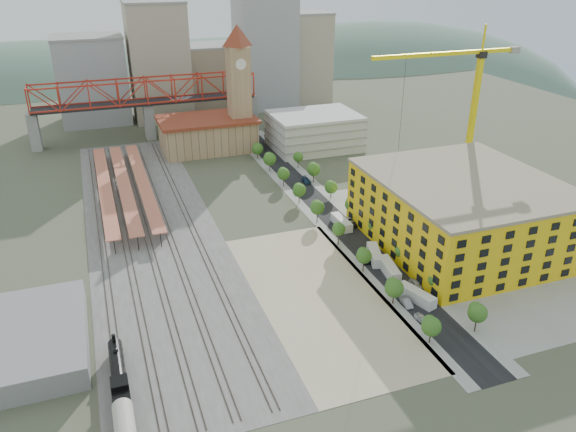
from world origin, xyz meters
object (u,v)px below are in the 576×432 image
object	(u,v)px
clock_tower	(239,76)
construction_building	(462,211)
site_trailer_b	(389,269)
site_trailer_c	(375,255)
site_trailer_a	(416,296)
locomotive	(119,378)
car_0	(422,319)
tower_crane	(467,94)
site_trailer_d	(341,222)

from	to	relation	value
clock_tower	construction_building	distance (m)	107.36
site_trailer_b	site_trailer_c	world-z (taller)	site_trailer_b
site_trailer_a	site_trailer_b	size ratio (longest dim) A/B	0.97
locomotive	site_trailer_c	size ratio (longest dim) A/B	2.36
locomotive	site_trailer_b	distance (m)	68.64
site_trailer_b	car_0	distance (m)	20.33
tower_crane	site_trailer_b	world-z (taller)	tower_crane
tower_crane	construction_building	bearing A→B (deg)	-122.79
construction_building	tower_crane	distance (m)	42.84
site_trailer_a	site_trailer_c	xyz separation A→B (m)	(0.00, 20.19, -0.00)
construction_building	tower_crane	size ratio (longest dim) A/B	0.95
construction_building	site_trailer_b	xyz separation A→B (m)	(-26.00, -8.21, -8.02)
car_0	construction_building	bearing A→B (deg)	37.71
construction_building	car_0	xyz separation A→B (m)	(-29.00, -28.31, -8.69)
locomotive	car_0	size ratio (longest dim) A/B	5.49
site_trailer_b	site_trailer_d	world-z (taller)	site_trailer_b
locomotive	car_0	world-z (taller)	locomotive
clock_tower	car_0	world-z (taller)	clock_tower
site_trailer_a	site_trailer_c	world-z (taller)	site_trailer_a
locomotive	site_trailer_b	size ratio (longest dim) A/B	2.30
tower_crane	site_trailer_c	size ratio (longest dim) A/B	5.38
site_trailer_c	clock_tower	bearing A→B (deg)	111.89
locomotive	site_trailer_a	distance (m)	66.30
tower_crane	car_0	bearing A→B (deg)	-129.63
car_0	clock_tower	bearing A→B (deg)	85.64
tower_crane	site_trailer_d	distance (m)	56.23
construction_building	locomotive	xyz separation A→B (m)	(-92.00, -27.04, -7.23)
clock_tower	site_trailer_b	distance (m)	111.88
clock_tower	site_trailer_b	xyz separation A→B (m)	(8.00, -108.20, -27.31)
clock_tower	car_0	bearing A→B (deg)	-87.77
site_trailer_b	site_trailer_d	bearing A→B (deg)	99.02
site_trailer_d	site_trailer_b	bearing A→B (deg)	-91.72
site_trailer_b	locomotive	bearing A→B (deg)	-155.06
clock_tower	locomotive	size ratio (longest dim) A/B	2.23
tower_crane	site_trailer_c	world-z (taller)	tower_crane
tower_crane	car_0	world-z (taller)	tower_crane
site_trailer_c	car_0	world-z (taller)	site_trailer_c
tower_crane	site_trailer_a	bearing A→B (deg)	-131.72
clock_tower	site_trailer_b	bearing A→B (deg)	-85.77
locomotive	site_trailer_d	world-z (taller)	locomotive
construction_building	site_trailer_c	distance (m)	27.23
site_trailer_b	site_trailer_c	xyz separation A→B (m)	(0.00, 7.61, -0.04)
construction_building	site_trailer_c	xyz separation A→B (m)	(-26.00, -0.59, -8.06)
site_trailer_b	clock_tower	bearing A→B (deg)	103.24
locomotive	site_trailer_d	distance (m)	80.97
clock_tower	tower_crane	bearing A→B (deg)	-52.57
site_trailer_b	car_0	xyz separation A→B (m)	(-3.00, -20.10, -0.67)
tower_crane	car_0	size ratio (longest dim) A/B	12.50
construction_building	locomotive	size ratio (longest dim) A/B	2.17
tower_crane	site_trailer_a	size ratio (longest dim) A/B	5.38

